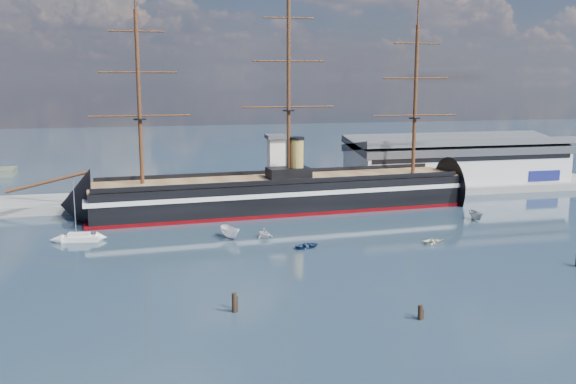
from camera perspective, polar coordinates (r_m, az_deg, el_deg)
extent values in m
plane|color=#1E2F3F|center=(134.39, 0.82, -3.36)|extent=(600.00, 600.00, 0.00)
cube|color=slate|center=(170.94, 1.01, -0.43)|extent=(180.00, 18.00, 2.00)
cube|color=#B7BABC|center=(191.29, 14.75, 2.49)|extent=(62.00, 20.00, 10.00)
cube|color=#3F4247|center=(190.66, 14.82, 4.16)|extent=(63.00, 21.00, 2.00)
cube|color=silver|center=(164.97, -1.07, 2.35)|extent=(4.00, 4.00, 14.00)
cube|color=#3F4247|center=(164.12, -1.08, 4.95)|extent=(5.00, 5.00, 1.00)
cube|color=black|center=(152.83, -0.68, -0.17)|extent=(88.78, 21.10, 7.00)
cube|color=silver|center=(152.62, -0.68, 0.27)|extent=(90.79, 21.46, 1.00)
cube|color=#520206|center=(153.52, -0.67, -1.51)|extent=(90.79, 21.42, 0.90)
cone|color=black|center=(149.50, -18.31, -1.04)|extent=(14.89, 16.47, 15.68)
cone|color=black|center=(169.47, 14.82, 0.41)|extent=(11.90, 16.29, 15.68)
cube|color=brown|center=(152.22, -0.68, 1.16)|extent=(88.71, 19.83, 0.40)
cube|color=black|center=(152.47, 0.05, 1.71)|extent=(10.33, 6.57, 2.50)
cylinder|color=olive|center=(152.49, 0.78, 3.04)|extent=(3.20, 3.20, 9.00)
cylinder|color=#381E0F|center=(149.16, -20.52, 0.87)|extent=(17.76, 1.73, 4.43)
cylinder|color=#381E0F|center=(146.49, -13.10, 8.10)|extent=(0.90, 0.90, 38.00)
cylinder|color=#381E0F|center=(150.84, 0.05, 9.17)|extent=(0.90, 0.90, 42.00)
cylinder|color=#381E0F|center=(161.62, 11.24, 7.98)|extent=(0.90, 0.90, 36.00)
cube|color=silver|center=(131.25, -18.07, -3.97)|extent=(7.91, 3.58, 1.02)
cube|color=silver|center=(131.06, -18.09, -3.62)|extent=(4.30, 2.34, 0.81)
cylinder|color=#B2B2B7|center=(129.99, -18.44, -1.36)|extent=(0.16, 0.16, 11.19)
imported|color=white|center=(127.51, -5.13, -4.14)|extent=(8.06, 4.85, 3.03)
imported|color=navy|center=(120.19, 1.76, -4.99)|extent=(1.87, 3.13, 1.37)
imported|color=white|center=(127.60, -2.10, -4.10)|extent=(6.37, 4.50, 2.14)
imported|color=beige|center=(126.52, 12.85, -4.47)|extent=(1.26, 2.77, 1.26)
imported|color=gray|center=(149.29, 16.37, -2.40)|extent=(6.46, 2.82, 2.51)
cylinder|color=black|center=(88.78, -4.80, -10.59)|extent=(0.64, 0.64, 3.43)
cylinder|color=black|center=(87.72, 11.65, -11.04)|extent=(0.64, 0.64, 2.67)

